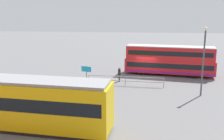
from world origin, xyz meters
TOP-DOWN VIEW (x-y plane):
  - ground_plane at (0.00, 0.00)m, footprint 160.00×160.00m
  - double_decker_bus at (-3.09, -1.15)m, footprint 11.76×3.93m
  - tram_yellow at (9.52, 16.59)m, footprint 14.89×3.47m
  - pedestrian_near_railing at (3.07, 3.10)m, footprint 0.40×0.40m
  - pedestrian_railing at (2.20, 4.83)m, footprint 8.63×0.44m
  - info_sign at (6.67, 4.92)m, footprint 1.20×0.36m
  - street_lamp at (-5.56, 7.42)m, footprint 0.36×0.36m

SIDE VIEW (x-z plane):
  - ground_plane at x=0.00m, z-range 0.00..0.00m
  - pedestrian_railing at x=2.20m, z-range 0.20..1.28m
  - pedestrian_near_railing at x=3.07m, z-range 0.13..1.85m
  - info_sign at x=6.67m, z-range 0.44..2.67m
  - tram_yellow at x=9.52m, z-range 0.07..3.69m
  - double_decker_bus at x=-3.09m, z-range 0.04..3.92m
  - street_lamp at x=-5.56m, z-range 0.58..7.36m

